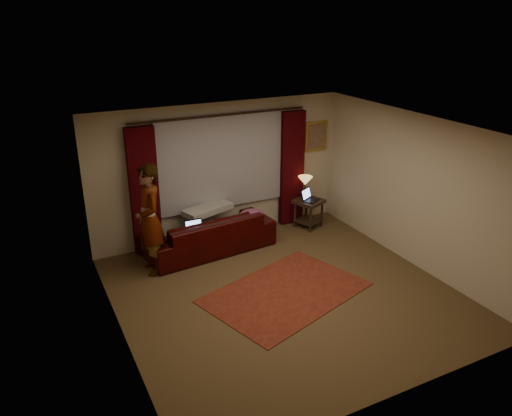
{
  "coord_description": "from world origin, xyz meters",
  "views": [
    {
      "loc": [
        -3.44,
        -5.84,
        4.17
      ],
      "look_at": [
        0.1,
        1.2,
        1.0
      ],
      "focal_mm": 35.0,
      "sensor_mm": 36.0,
      "label": 1
    }
  ],
  "objects_px": {
    "laptop_table": "(311,195)",
    "tiffany_lamp": "(305,188)",
    "end_table": "(308,213)",
    "laptop_sofa": "(196,229)",
    "person": "(150,220)",
    "sofa": "(209,227)"
  },
  "relations": [
    {
      "from": "laptop_table",
      "to": "person",
      "type": "distance_m",
      "value": 3.38
    },
    {
      "from": "laptop_table",
      "to": "tiffany_lamp",
      "type": "bearing_deg",
      "value": 79.29
    },
    {
      "from": "laptop_table",
      "to": "person",
      "type": "xyz_separation_m",
      "value": [
        -3.35,
        -0.33,
        0.24
      ]
    },
    {
      "from": "sofa",
      "to": "laptop_sofa",
      "type": "height_order",
      "value": "sofa"
    },
    {
      "from": "laptop_sofa",
      "to": "end_table",
      "type": "bearing_deg",
      "value": 8.47
    },
    {
      "from": "end_table",
      "to": "tiffany_lamp",
      "type": "bearing_deg",
      "value": 110.23
    },
    {
      "from": "tiffany_lamp",
      "to": "sofa",
      "type": "bearing_deg",
      "value": -174.58
    },
    {
      "from": "end_table",
      "to": "laptop_sofa",
      "type": "bearing_deg",
      "value": -172.88
    },
    {
      "from": "end_table",
      "to": "laptop_table",
      "type": "relative_size",
      "value": 1.65
    },
    {
      "from": "sofa",
      "to": "person",
      "type": "height_order",
      "value": "person"
    },
    {
      "from": "end_table",
      "to": "laptop_table",
      "type": "distance_m",
      "value": 0.41
    },
    {
      "from": "sofa",
      "to": "laptop_table",
      "type": "distance_m",
      "value": 2.22
    },
    {
      "from": "laptop_sofa",
      "to": "end_table",
      "type": "relative_size",
      "value": 0.6
    },
    {
      "from": "end_table",
      "to": "person",
      "type": "distance_m",
      "value": 3.42
    },
    {
      "from": "laptop_table",
      "to": "end_table",
      "type": "bearing_deg",
      "value": 76.19
    },
    {
      "from": "tiffany_lamp",
      "to": "person",
      "type": "bearing_deg",
      "value": -171.49
    },
    {
      "from": "sofa",
      "to": "laptop_sofa",
      "type": "xyz_separation_m",
      "value": [
        -0.34,
        -0.22,
        0.12
      ]
    },
    {
      "from": "end_table",
      "to": "tiffany_lamp",
      "type": "xyz_separation_m",
      "value": [
        -0.04,
        0.11,
        0.53
      ]
    },
    {
      "from": "end_table",
      "to": "person",
      "type": "relative_size",
      "value": 0.31
    },
    {
      "from": "laptop_sofa",
      "to": "laptop_table",
      "type": "xyz_separation_m",
      "value": [
        2.55,
        0.26,
        0.11
      ]
    },
    {
      "from": "laptop_sofa",
      "to": "laptop_table",
      "type": "relative_size",
      "value": 0.99
    },
    {
      "from": "end_table",
      "to": "laptop_table",
      "type": "bearing_deg",
      "value": -74.4
    }
  ]
}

